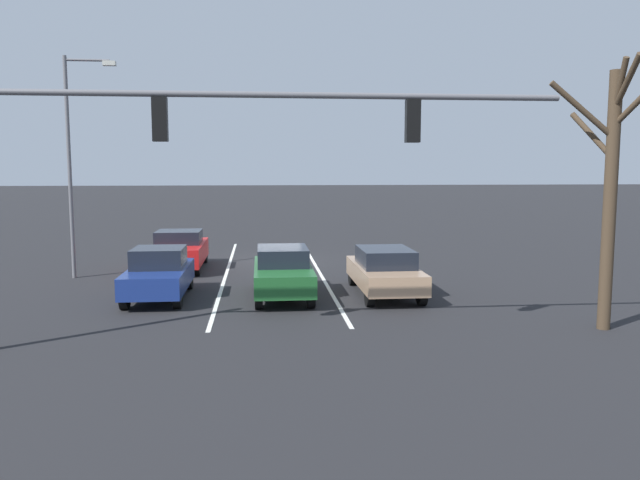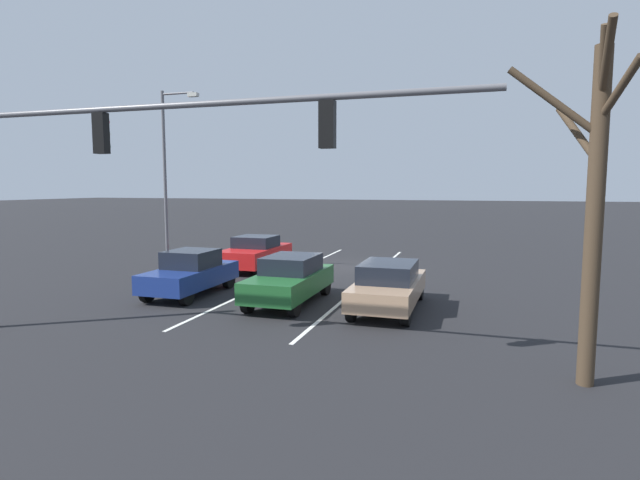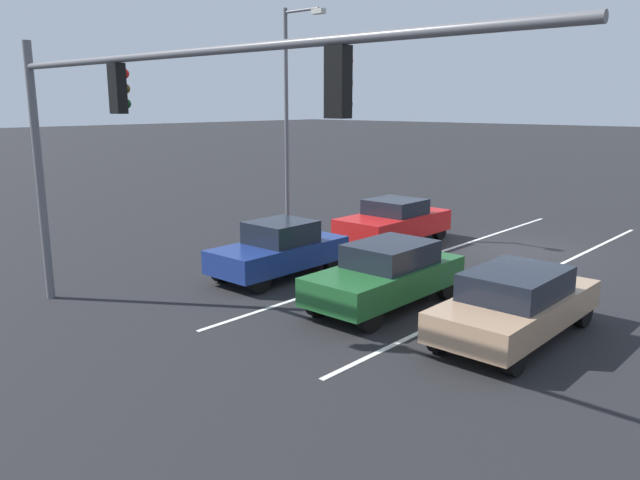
% 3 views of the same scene
% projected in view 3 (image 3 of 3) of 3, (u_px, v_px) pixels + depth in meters
% --- Properties ---
extents(ground_plane, '(240.00, 240.00, 0.00)m').
position_uv_depth(ground_plane, '(519.00, 250.00, 20.60)').
color(ground_plane, black).
extents(lane_stripe_left_divider, '(0.12, 17.77, 0.01)m').
position_uv_depth(lane_stripe_left_divider, '(534.00, 277.00, 17.35)').
color(lane_stripe_left_divider, silver).
rests_on(lane_stripe_left_divider, ground_plane).
extents(lane_stripe_center_divider, '(0.12, 17.77, 0.01)m').
position_uv_depth(lane_stripe_center_divider, '(426.00, 257.00, 19.67)').
color(lane_stripe_center_divider, silver).
rests_on(lane_stripe_center_divider, ground_plane).
extents(car_tan_leftlane_front, '(1.79, 4.51, 1.48)m').
position_uv_depth(car_tan_leftlane_front, '(516.00, 303.00, 12.65)').
color(car_tan_leftlane_front, tan).
rests_on(car_tan_leftlane_front, ground_plane).
extents(car_darkgreen_midlane_front, '(1.74, 4.31, 1.54)m').
position_uv_depth(car_darkgreen_midlane_front, '(387.00, 274.00, 14.70)').
color(car_darkgreen_midlane_front, '#1E5928').
rests_on(car_darkgreen_midlane_front, ground_plane).
extents(car_navy_rightlane_front, '(1.73, 4.00, 1.56)m').
position_uv_depth(car_navy_rightlane_front, '(279.00, 250.00, 17.27)').
color(car_navy_rightlane_front, navy).
rests_on(car_navy_rightlane_front, ground_plane).
extents(car_red_rightlane_second, '(1.95, 4.32, 1.53)m').
position_uv_depth(car_red_rightlane_second, '(394.00, 222.00, 21.39)').
color(car_red_rightlane_second, red).
rests_on(car_red_rightlane_second, ground_plane).
extents(traffic_signal_gantry, '(12.85, 0.37, 6.15)m').
position_uv_depth(traffic_signal_gantry, '(129.00, 116.00, 11.87)').
color(traffic_signal_gantry, slate).
rests_on(traffic_signal_gantry, ground_plane).
extents(street_lamp_right_shoulder, '(1.81, 0.24, 7.89)m').
position_uv_depth(street_lamp_right_shoulder, '(290.00, 109.00, 21.62)').
color(street_lamp_right_shoulder, slate).
rests_on(street_lamp_right_shoulder, ground_plane).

